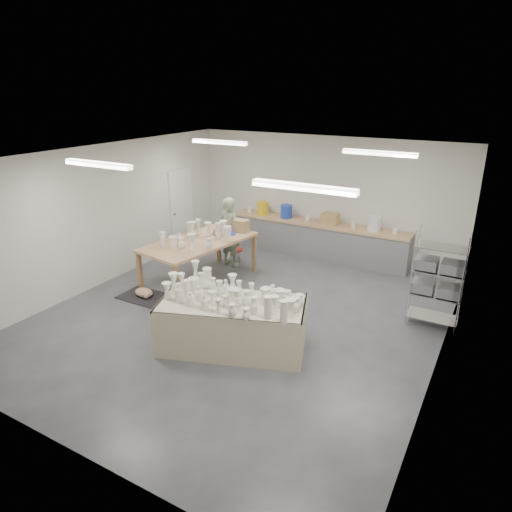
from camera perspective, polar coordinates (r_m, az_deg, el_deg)
The scene contains 9 objects.
room at distance 8.20m, azimuth -2.05°, elevation 5.90°, with size 8.00×8.02×3.00m.
back_counter at distance 11.70m, azimuth 7.67°, elevation 2.22°, with size 4.60×0.60×1.24m.
wire_shelf at distance 8.73m, azimuth 21.77°, elevation -2.57°, with size 0.88×0.48×1.80m.
drying_table at distance 7.61m, azimuth -2.96°, elevation -8.28°, with size 2.61×1.91×1.21m.
work_table at distance 10.05m, azimuth -6.66°, elevation 2.02°, with size 1.67×2.73×1.31m.
rug at distance 9.80m, azimuth -13.79°, elevation -4.94°, with size 1.00×0.70×0.02m, color black.
cat at distance 9.74m, azimuth -13.81°, elevation -4.46°, with size 0.49×0.43×0.18m.
potter at distance 10.95m, azimuth -3.28°, elevation 3.07°, with size 0.62×0.40×1.69m, color gray.
red_stool at distance 11.35m, azimuth -2.49°, elevation 0.71°, with size 0.44×0.44×0.32m.
Camera 1 is at (4.05, -6.68, 4.13)m, focal length 32.00 mm.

